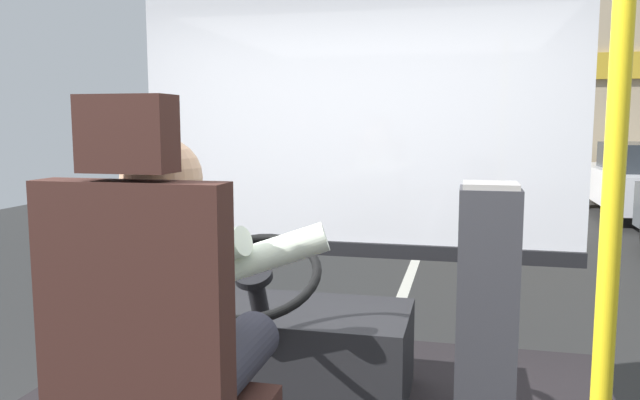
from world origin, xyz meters
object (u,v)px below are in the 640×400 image
object	(u,v)px
bus_driver	(177,314)
parked_car_green	(583,165)
handrail_pole	(610,242)
steering_console	(286,348)
fare_box	(486,317)
driver_seat	(157,387)

from	to	relation	value
bus_driver	parked_car_green	size ratio (longest dim) A/B	0.20
bus_driver	handrail_pole	bearing A→B (deg)	-8.31
bus_driver	handrail_pole	size ratio (longest dim) A/B	0.40
steering_console	parked_car_green	xyz separation A→B (m)	(4.04, 16.44, -0.20)
bus_driver	fare_box	size ratio (longest dim) A/B	0.77
driver_seat	bus_driver	world-z (taller)	driver_seat
driver_seat	handrail_pole	size ratio (longest dim) A/B	0.66
parked_car_green	fare_box	bearing A→B (deg)	-100.81
steering_console	parked_car_green	distance (m)	16.93
fare_box	parked_car_green	bearing A→B (deg)	79.19
steering_console	handrail_pole	bearing A→B (deg)	-48.58
bus_driver	parked_car_green	bearing A→B (deg)	76.99
driver_seat	bus_driver	xyz separation A→B (m)	(-0.00, 0.12, 0.16)
driver_seat	fare_box	bearing A→B (deg)	47.40
handrail_pole	fare_box	distance (m)	1.09
bus_driver	fare_box	distance (m)	1.19
driver_seat	parked_car_green	xyz separation A→B (m)	(4.04, 17.61, -0.52)
fare_box	parked_car_green	distance (m)	16.99
handrail_pole	parked_car_green	xyz separation A→B (m)	(2.98, 17.64, -0.96)
parked_car_green	handrail_pole	bearing A→B (deg)	-99.58
handrail_pole	fare_box	xyz separation A→B (m)	(-0.21, 0.96, -0.48)
handrail_pole	parked_car_green	distance (m)	17.92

